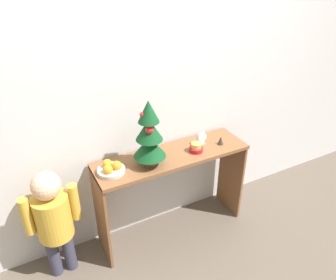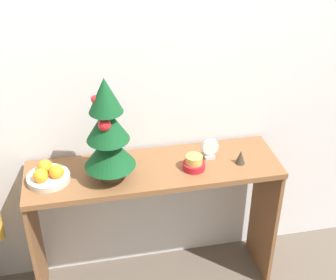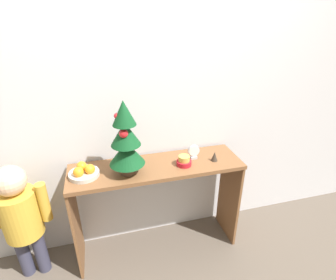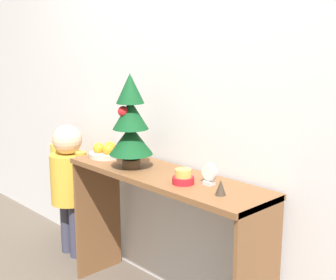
{
  "view_description": "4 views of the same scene",
  "coord_description": "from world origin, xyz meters",
  "px_view_note": "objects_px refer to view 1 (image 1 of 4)",
  "views": [
    {
      "loc": [
        -1.07,
        -1.77,
        2.22
      ],
      "look_at": [
        -0.04,
        0.18,
        0.96
      ],
      "focal_mm": 35.0,
      "sensor_mm": 36.0,
      "label": 1
    },
    {
      "loc": [
        -0.31,
        -1.72,
        2.16
      ],
      "look_at": [
        0.08,
        0.21,
        0.95
      ],
      "focal_mm": 50.0,
      "sensor_mm": 36.0,
      "label": 2
    },
    {
      "loc": [
        -0.36,
        -1.45,
        1.82
      ],
      "look_at": [
        0.08,
        0.16,
        1.02
      ],
      "focal_mm": 28.0,
      "sensor_mm": 36.0,
      "label": 3
    },
    {
      "loc": [
        1.78,
        -1.46,
        1.52
      ],
      "look_at": [
        0.01,
        0.2,
        1.0
      ],
      "focal_mm": 50.0,
      "sensor_mm": 36.0,
      "label": 4
    }
  ],
  "objects_px": {
    "desk_clock": "(202,138)",
    "child_figure": "(53,216)",
    "fruit_bowl": "(111,169)",
    "mini_tree": "(149,135)",
    "figurine": "(221,140)",
    "singing_bowl": "(196,148)"
  },
  "relations": [
    {
      "from": "singing_bowl",
      "to": "child_figure",
      "type": "distance_m",
      "value": 1.21
    },
    {
      "from": "child_figure",
      "to": "desk_clock",
      "type": "bearing_deg",
      "value": 1.25
    },
    {
      "from": "mini_tree",
      "to": "desk_clock",
      "type": "bearing_deg",
      "value": 8.45
    },
    {
      "from": "child_figure",
      "to": "figurine",
      "type": "bearing_deg",
      "value": -1.93
    },
    {
      "from": "fruit_bowl",
      "to": "singing_bowl",
      "type": "bearing_deg",
      "value": -3.3
    },
    {
      "from": "fruit_bowl",
      "to": "desk_clock",
      "type": "relative_size",
      "value": 1.84
    },
    {
      "from": "mini_tree",
      "to": "figurine",
      "type": "relative_size",
      "value": 7.17
    },
    {
      "from": "figurine",
      "to": "desk_clock",
      "type": "bearing_deg",
      "value": 151.86
    },
    {
      "from": "mini_tree",
      "to": "singing_bowl",
      "type": "bearing_deg",
      "value": 0.01
    },
    {
      "from": "mini_tree",
      "to": "figurine",
      "type": "height_order",
      "value": "mini_tree"
    },
    {
      "from": "singing_bowl",
      "to": "child_figure",
      "type": "bearing_deg",
      "value": 177.61
    },
    {
      "from": "singing_bowl",
      "to": "desk_clock",
      "type": "relative_size",
      "value": 0.99
    },
    {
      "from": "child_figure",
      "to": "mini_tree",
      "type": "bearing_deg",
      "value": -3.69
    },
    {
      "from": "fruit_bowl",
      "to": "figurine",
      "type": "height_order",
      "value": "fruit_bowl"
    },
    {
      "from": "desk_clock",
      "to": "mini_tree",
      "type": "bearing_deg",
      "value": -171.55
    },
    {
      "from": "figurine",
      "to": "child_figure",
      "type": "bearing_deg",
      "value": 178.07
    },
    {
      "from": "desk_clock",
      "to": "child_figure",
      "type": "xyz_separation_m",
      "value": [
        -1.28,
        -0.03,
        -0.29
      ]
    },
    {
      "from": "mini_tree",
      "to": "fruit_bowl",
      "type": "relative_size",
      "value": 2.56
    },
    {
      "from": "mini_tree",
      "to": "desk_clock",
      "type": "relative_size",
      "value": 4.7
    },
    {
      "from": "desk_clock",
      "to": "child_figure",
      "type": "bearing_deg",
      "value": -178.75
    },
    {
      "from": "singing_bowl",
      "to": "figurine",
      "type": "distance_m",
      "value": 0.24
    },
    {
      "from": "fruit_bowl",
      "to": "desk_clock",
      "type": "bearing_deg",
      "value": 2.5
    }
  ]
}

